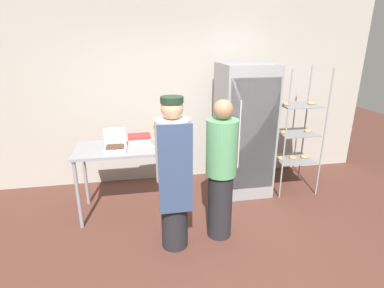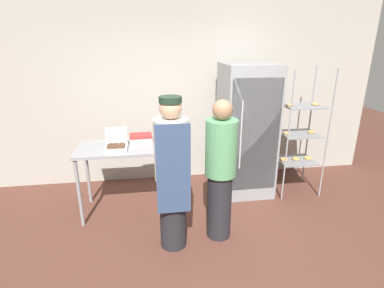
# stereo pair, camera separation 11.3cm
# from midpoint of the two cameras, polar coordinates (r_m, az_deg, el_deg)

# --- Properties ---
(ground_plane) EXTENTS (14.00, 14.00, 0.00)m
(ground_plane) POSITION_cam_midpoint_polar(r_m,az_deg,el_deg) (3.36, 1.89, -21.33)
(ground_plane) COLOR brown
(back_wall) EXTENTS (6.40, 0.12, 3.09)m
(back_wall) POSITION_cam_midpoint_polar(r_m,az_deg,el_deg) (4.76, -3.66, 11.35)
(back_wall) COLOR #ADA89E
(back_wall) RESTS_ON ground_plane
(refrigerator) EXTENTS (0.74, 0.77, 1.89)m
(refrigerator) POSITION_cam_midpoint_polar(r_m,az_deg,el_deg) (4.42, 9.12, 2.62)
(refrigerator) COLOR gray
(refrigerator) RESTS_ON ground_plane
(baking_rack) EXTENTS (0.61, 0.53, 1.85)m
(baking_rack) POSITION_cam_midpoint_polar(r_m,az_deg,el_deg) (4.63, 18.47, 1.96)
(baking_rack) COLOR #93969B
(baking_rack) RESTS_ON ground_plane
(prep_counter) EXTENTS (1.12, 0.66, 0.92)m
(prep_counter) POSITION_cam_midpoint_polar(r_m,az_deg,el_deg) (3.91, -14.09, -2.11)
(prep_counter) COLOR gray
(prep_counter) RESTS_ON ground_plane
(donut_box) EXTENTS (0.26, 0.22, 0.27)m
(donut_box) POSITION_cam_midpoint_polar(r_m,az_deg,el_deg) (3.73, -15.26, -0.63)
(donut_box) COLOR silver
(donut_box) RESTS_ON prep_counter
(blender_pitcher) EXTENTS (0.11, 0.11, 0.25)m
(blender_pitcher) POSITION_cam_midpoint_polar(r_m,az_deg,el_deg) (3.85, -7.42, 1.47)
(blender_pitcher) COLOR #99999E
(blender_pitcher) RESTS_ON prep_counter
(binder_stack) EXTENTS (0.30, 0.22, 0.09)m
(binder_stack) POSITION_cam_midpoint_polar(r_m,az_deg,el_deg) (4.02, -10.81, 1.08)
(binder_stack) COLOR silver
(binder_stack) RESTS_ON prep_counter
(person_baker) EXTENTS (0.36, 0.37, 1.68)m
(person_baker) POSITION_cam_midpoint_polar(r_m,az_deg,el_deg) (3.12, -4.58, -5.72)
(person_baker) COLOR #232328
(person_baker) RESTS_ON ground_plane
(person_customer) EXTENTS (0.34, 0.34, 1.62)m
(person_customer) POSITION_cam_midpoint_polar(r_m,az_deg,el_deg) (3.32, 4.59, -5.06)
(person_customer) COLOR #232328
(person_customer) RESTS_ON ground_plane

